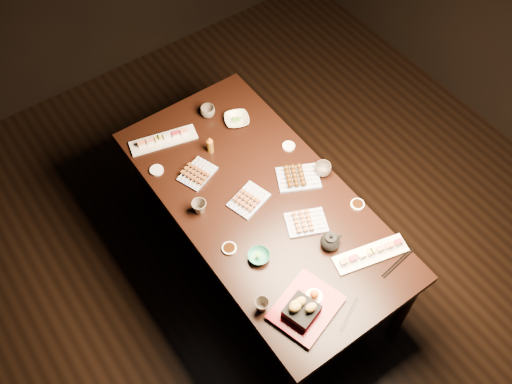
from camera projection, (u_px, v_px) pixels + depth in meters
ground at (310, 282)px, 3.68m from camera, size 5.00×5.00×0.00m
dining_table at (261, 235)px, 3.44m from camera, size 0.96×1.83×0.75m
sushi_platter_near at (371, 253)px, 2.92m from camera, size 0.41×0.20×0.05m
sushi_platter_far at (163, 138)px, 3.36m from camera, size 0.41×0.20×0.05m
yakitori_plate_center at (249, 198)px, 3.11m from camera, size 0.24×0.20×0.05m
yakitori_plate_right at (306, 221)px, 3.03m from camera, size 0.26×0.23×0.05m
yakitori_plate_left at (197, 172)px, 3.21m from camera, size 0.24×0.21×0.05m
tsukune_plate at (298, 176)px, 3.19m from camera, size 0.29×0.26×0.06m
edamame_bowl_green at (259, 256)px, 2.92m from camera, size 0.15×0.15×0.04m
edamame_bowl_cream at (237, 120)px, 3.45m from camera, size 0.19×0.19×0.04m
tempura_tray at (307, 304)px, 2.72m from camera, size 0.39×0.34×0.12m
teacup_near_left at (262, 305)px, 2.75m from camera, size 0.09×0.09×0.07m
teacup_mid_right at (323, 169)px, 3.21m from camera, size 0.12×0.12×0.07m
teacup_far_left at (199, 207)px, 3.06m from camera, size 0.11×0.11×0.08m
teacup_far_right at (208, 112)px, 3.46m from camera, size 0.11×0.11×0.07m
teapot at (330, 241)px, 2.93m from camera, size 0.14×0.14×0.10m
condiment_bottle at (210, 144)px, 3.28m from camera, size 0.04×0.04×0.12m
sauce_dish_west at (229, 248)px, 2.95m from camera, size 0.10×0.10×0.01m
sauce_dish_east at (289, 146)px, 3.34m from camera, size 0.08×0.08×0.01m
sauce_dish_se at (357, 204)px, 3.11m from camera, size 0.10×0.10×0.01m
sauce_dish_nw at (157, 170)px, 3.24m from camera, size 0.10×0.10×0.01m
chopsticks_near at (349, 314)px, 2.75m from camera, size 0.19×0.10×0.01m
chopsticks_se at (398, 263)px, 2.91m from camera, size 0.24×0.05×0.01m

